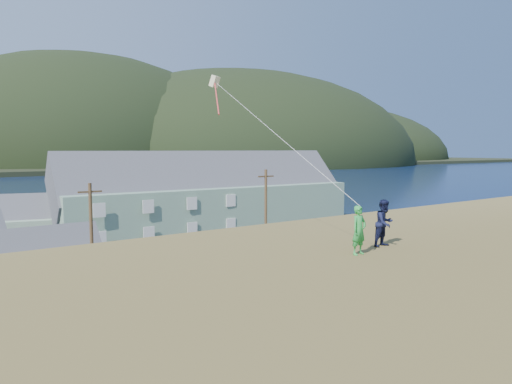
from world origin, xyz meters
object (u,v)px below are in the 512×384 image
Objects in this scene: shed_white at (52,259)px; shed_palegreen_far at (18,224)px; lodge at (209,197)px; kite_flyer_navy at (385,223)px; kite_flyer_green at (359,230)px.

shed_palegreen_far is (-0.27, 17.24, 0.51)m from shed_white.
lodge is 20.77× the size of kite_flyer_navy.
kite_flyer_green reaches higher than shed_white.
shed_white is (-20.68, -12.31, -2.68)m from lodge.
shed_palegreen_far is 6.68× the size of kite_flyer_navy.
shed_palegreen_far reaches higher than shed_white.
lodge is 21.63m from shed_palegreen_far.
lodge is at bearing 28.56° from shed_white.
shed_palegreen_far is 44.97m from kite_flyer_green.
shed_white is at bearing -75.72° from shed_palegreen_far.
kite_flyer_green is 1.84m from kite_flyer_navy.
shed_white is 17.25m from shed_palegreen_far.
kite_flyer_green is at bearing -81.37° from shed_white.
shed_palegreen_far is at bearing 92.95° from kite_flyer_green.
lodge reaches higher than kite_flyer_green.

